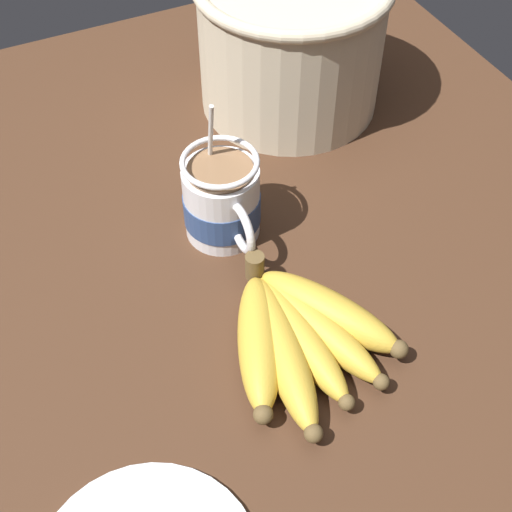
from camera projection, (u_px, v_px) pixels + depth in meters
table at (217, 259)px, 79.44cm from camera, size 99.07×99.07×3.22cm
coffee_mug at (222, 201)px, 76.73cm from camera, size 12.19×8.47×16.06cm
banana_bunch at (297, 333)px, 68.47cm from camera, size 20.54×18.21×4.31cm
woven_basket at (291, 41)px, 89.10cm from camera, size 24.26×24.26×17.39cm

